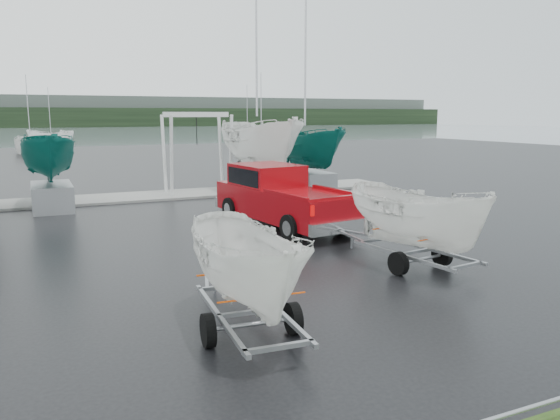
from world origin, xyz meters
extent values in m
plane|color=black|center=(0.00, 0.00, 0.00)|extent=(120.00, 120.00, 0.00)
plane|color=slate|center=(0.00, 100.00, -0.01)|extent=(300.00, 300.00, 0.00)
cube|color=gray|center=(0.00, 13.00, 0.05)|extent=(30.00, 3.00, 0.12)
cube|color=black|center=(0.00, 170.00, 3.00)|extent=(300.00, 8.00, 6.00)
cube|color=#4C5651|center=(0.00, 178.00, 5.00)|extent=(300.00, 6.00, 10.00)
cube|color=maroon|center=(4.99, 3.83, 0.88)|extent=(3.04, 6.61, 1.04)
cube|color=maroon|center=(4.83, 4.97, 1.70)|extent=(2.36, 2.78, 0.93)
cube|color=black|center=(4.83, 4.97, 1.76)|extent=(2.35, 2.51, 0.60)
cube|color=silver|center=(5.43, 0.62, 0.55)|extent=(2.23, 0.49, 0.38)
cylinder|color=black|center=(3.67, 5.76, 0.44)|extent=(0.45, 0.92, 0.88)
cylinder|color=black|center=(5.74, 6.04, 0.44)|extent=(0.45, 0.92, 0.88)
cylinder|color=black|center=(4.24, 1.62, 0.44)|extent=(0.45, 0.92, 0.88)
cylinder|color=black|center=(6.30, 1.90, 0.44)|extent=(0.45, 0.92, 0.88)
cube|color=gray|center=(5.31, -2.63, 0.45)|extent=(0.56, 3.58, 0.08)
cube|color=gray|center=(6.40, -2.48, 0.45)|extent=(0.56, 3.58, 0.08)
cylinder|color=gray|center=(5.88, -2.75, 0.30)|extent=(1.60, 0.29, 0.08)
cylinder|color=black|center=(5.09, -2.86, 0.30)|extent=(0.26, 0.62, 0.60)
cylinder|color=black|center=(6.68, -2.64, 0.30)|extent=(0.26, 0.62, 0.60)
imported|color=white|center=(5.86, -2.55, 2.80)|extent=(1.97, 2.01, 4.63)
cube|color=#FF5208|center=(5.75, -1.76, 1.00)|extent=(1.54, 0.25, 0.03)
cube|color=#FF5208|center=(5.96, -3.35, 1.00)|extent=(1.54, 0.25, 0.03)
cube|color=gray|center=(-0.30, -4.84, 0.45)|extent=(0.33, 3.60, 0.08)
cube|color=gray|center=(0.80, -4.92, 0.45)|extent=(0.33, 3.60, 0.08)
cylinder|color=gray|center=(0.24, -5.08, 0.30)|extent=(1.60, 0.19, 0.08)
cylinder|color=black|center=(-0.56, -5.02, 0.30)|extent=(0.22, 0.61, 0.60)
cylinder|color=black|center=(1.04, -5.13, 0.30)|extent=(0.22, 0.61, 0.60)
imported|color=white|center=(0.25, -4.88, 2.66)|extent=(1.75, 1.79, 4.34)
cube|color=#FF5208|center=(0.31, -4.08, 1.00)|extent=(1.55, 0.15, 0.03)
cube|color=#FF5208|center=(0.20, -5.67, 1.00)|extent=(1.55, 0.15, 0.03)
cylinder|color=silver|center=(2.96, 12.20, 2.00)|extent=(0.16, 0.58, 3.99)
cylinder|color=silver|center=(2.96, 13.80, 2.00)|extent=(0.16, 0.58, 3.99)
cylinder|color=silver|center=(5.96, 12.20, 2.00)|extent=(0.16, 0.58, 3.99)
cylinder|color=silver|center=(5.96, 13.80, 2.00)|extent=(0.16, 0.58, 3.99)
cube|color=silver|center=(4.46, 13.00, 4.00)|extent=(3.30, 0.25, 0.25)
cube|color=gray|center=(-2.46, 11.20, 0.55)|extent=(1.60, 3.20, 1.10)
imported|color=#0D5B52|center=(-2.46, 11.20, 3.94)|extent=(2.14, 2.20, 5.69)
cube|color=gray|center=(7.11, 11.00, 0.55)|extent=(1.60, 3.20, 1.10)
imported|color=white|center=(7.11, 11.00, 4.74)|extent=(2.74, 2.81, 7.28)
cylinder|color=#B2B2B7|center=(7.11, 11.50, 7.42)|extent=(0.10, 0.10, 7.00)
cube|color=gray|center=(9.91, 11.30, 0.55)|extent=(1.60, 3.20, 1.10)
imported|color=#0D5B52|center=(9.91, 11.30, 4.12)|extent=(2.27, 2.33, 6.04)
cylinder|color=#B2B2B7|center=(9.91, 11.80, 6.94)|extent=(0.10, 0.10, 7.00)
imported|color=white|center=(-3.10, 48.80, 0.00)|extent=(3.13, 3.21, 8.02)
cylinder|color=#B2B2B7|center=(-3.10, 48.80, 4.00)|extent=(0.08, 0.08, 8.00)
imported|color=white|center=(17.52, 36.02, 0.00)|extent=(2.31, 2.36, 5.99)
cylinder|color=#B2B2B7|center=(17.52, 36.02, 4.00)|extent=(0.08, 0.08, 8.00)
imported|color=white|center=(24.56, 57.98, 0.00)|extent=(3.54, 3.51, 6.91)
cylinder|color=#B2B2B7|center=(24.56, 57.98, 4.00)|extent=(0.08, 0.08, 8.00)
imported|color=white|center=(-0.18, 76.33, 0.00)|extent=(3.50, 3.46, 7.15)
cylinder|color=#B2B2B7|center=(-0.18, 76.33, 4.00)|extent=(0.08, 0.08, 8.00)
camera|label=1|loc=(-3.15, -13.73, 4.02)|focal=35.00mm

